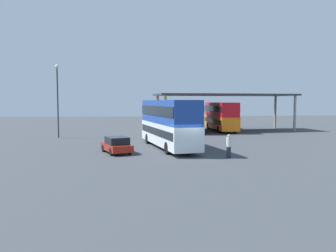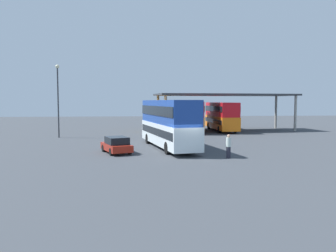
{
  "view_description": "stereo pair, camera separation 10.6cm",
  "coord_description": "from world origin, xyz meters",
  "px_view_note": "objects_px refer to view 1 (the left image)",
  "views": [
    {
      "loc": [
        -3.64,
        -25.28,
        4.23
      ],
      "look_at": [
        -0.87,
        4.88,
        2.0
      ],
      "focal_mm": 35.8,
      "sensor_mm": 36.0,
      "label": 1
    },
    {
      "loc": [
        -3.54,
        -25.29,
        4.23
      ],
      "look_at": [
        -0.87,
        4.88,
        2.0
      ],
      "focal_mm": 35.8,
      "sensor_mm": 36.0,
      "label": 2
    }
  ],
  "objects_px": {
    "double_decker_main": "(168,122)",
    "pedestrian_waiting": "(229,146)",
    "double_decker_far_right": "(221,115)",
    "double_decker_near_canopy": "(163,115)",
    "lamppost_tall": "(58,92)",
    "parked_hatchback": "(117,145)",
    "double_decker_mid_row": "(193,115)"
  },
  "relations": [
    {
      "from": "double_decker_main",
      "to": "pedestrian_waiting",
      "type": "distance_m",
      "value": 7.32
    },
    {
      "from": "double_decker_main",
      "to": "double_decker_far_right",
      "type": "height_order",
      "value": "double_decker_main"
    },
    {
      "from": "double_decker_near_canopy",
      "to": "lamppost_tall",
      "type": "height_order",
      "value": "lamppost_tall"
    },
    {
      "from": "double_decker_far_right",
      "to": "double_decker_near_canopy",
      "type": "bearing_deg",
      "value": 90.26
    },
    {
      "from": "parked_hatchback",
      "to": "double_decker_near_canopy",
      "type": "relative_size",
      "value": 0.38
    },
    {
      "from": "lamppost_tall",
      "to": "pedestrian_waiting",
      "type": "bearing_deg",
      "value": -44.4
    },
    {
      "from": "double_decker_near_canopy",
      "to": "lamppost_tall",
      "type": "relative_size",
      "value": 1.24
    },
    {
      "from": "double_decker_main",
      "to": "double_decker_far_right",
      "type": "bearing_deg",
      "value": -39.29
    },
    {
      "from": "double_decker_near_canopy",
      "to": "lamppost_tall",
      "type": "xyz_separation_m",
      "value": [
        -12.79,
        -7.44,
        2.91
      ]
    },
    {
      "from": "lamppost_tall",
      "to": "pedestrian_waiting",
      "type": "xyz_separation_m",
      "value": [
        15.95,
        -15.62,
        -4.37
      ]
    },
    {
      "from": "double_decker_main",
      "to": "double_decker_far_right",
      "type": "xyz_separation_m",
      "value": [
        9.22,
        17.18,
        -0.14
      ]
    },
    {
      "from": "double_decker_near_canopy",
      "to": "lamppost_tall",
      "type": "bearing_deg",
      "value": 116.24
    },
    {
      "from": "double_decker_main",
      "to": "lamppost_tall",
      "type": "height_order",
      "value": "lamppost_tall"
    },
    {
      "from": "double_decker_mid_row",
      "to": "double_decker_near_canopy",
      "type": "bearing_deg",
      "value": 85.91
    },
    {
      "from": "double_decker_main",
      "to": "pedestrian_waiting",
      "type": "bearing_deg",
      "value": -157.08
    },
    {
      "from": "parked_hatchback",
      "to": "pedestrian_waiting",
      "type": "distance_m",
      "value": 9.07
    },
    {
      "from": "double_decker_mid_row",
      "to": "parked_hatchback",
      "type": "bearing_deg",
      "value": 160.92
    },
    {
      "from": "pedestrian_waiting",
      "to": "double_decker_main",
      "type": "bearing_deg",
      "value": 66.38
    },
    {
      "from": "parked_hatchback",
      "to": "pedestrian_waiting",
      "type": "relative_size",
      "value": 2.23
    },
    {
      "from": "double_decker_mid_row",
      "to": "lamppost_tall",
      "type": "bearing_deg",
      "value": 118.71
    },
    {
      "from": "parked_hatchback",
      "to": "double_decker_near_canopy",
      "type": "xyz_separation_m",
      "value": [
        5.31,
        19.84,
        1.68
      ]
    },
    {
      "from": "double_decker_main",
      "to": "double_decker_near_canopy",
      "type": "distance_m",
      "value": 17.14
    },
    {
      "from": "double_decker_main",
      "to": "double_decker_mid_row",
      "type": "height_order",
      "value": "double_decker_main"
    },
    {
      "from": "double_decker_mid_row",
      "to": "double_decker_far_right",
      "type": "height_order",
      "value": "double_decker_mid_row"
    },
    {
      "from": "double_decker_main",
      "to": "double_decker_near_canopy",
      "type": "relative_size",
      "value": 1.12
    },
    {
      "from": "double_decker_far_right",
      "to": "lamppost_tall",
      "type": "relative_size",
      "value": 1.29
    },
    {
      "from": "pedestrian_waiting",
      "to": "double_decker_near_canopy",
      "type": "bearing_deg",
      "value": 40.2
    },
    {
      "from": "double_decker_mid_row",
      "to": "double_decker_main",
      "type": "bearing_deg",
      "value": 170.31
    },
    {
      "from": "double_decker_mid_row",
      "to": "double_decker_far_right",
      "type": "xyz_separation_m",
      "value": [
        4.19,
        0.92,
        -0.06
      ]
    },
    {
      "from": "parked_hatchback",
      "to": "double_decker_near_canopy",
      "type": "height_order",
      "value": "double_decker_near_canopy"
    },
    {
      "from": "double_decker_main",
      "to": "double_decker_mid_row",
      "type": "bearing_deg",
      "value": -28.26
    },
    {
      "from": "double_decker_main",
      "to": "pedestrian_waiting",
      "type": "relative_size",
      "value": 6.58
    }
  ]
}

